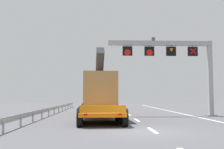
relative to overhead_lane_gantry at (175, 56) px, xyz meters
The scene contains 6 objects.
ground 13.50m from the overhead_lane_gantry, 112.64° to the right, with size 112.00×112.00×0.00m, color #4C4C51.
lane_markings 19.49m from the overhead_lane_gantry, 103.13° to the left, with size 0.20×73.64×0.01m.
edge_line_right 5.82m from the overhead_lane_gantry, 24.21° to the left, with size 0.20×63.00×0.01m, color silver.
overhead_lane_gantry is the anchor object (origin of this frame).
heavy_haul_truck_orange 8.28m from the overhead_lane_gantry, 166.56° to the right, with size 3.58×14.15×5.30m.
guardrail_left 13.78m from the overhead_lane_gantry, 157.61° to the left, with size 0.13×36.45×0.76m.
Camera 1 is at (-2.27, -14.69, 1.83)m, focal length 45.17 mm.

